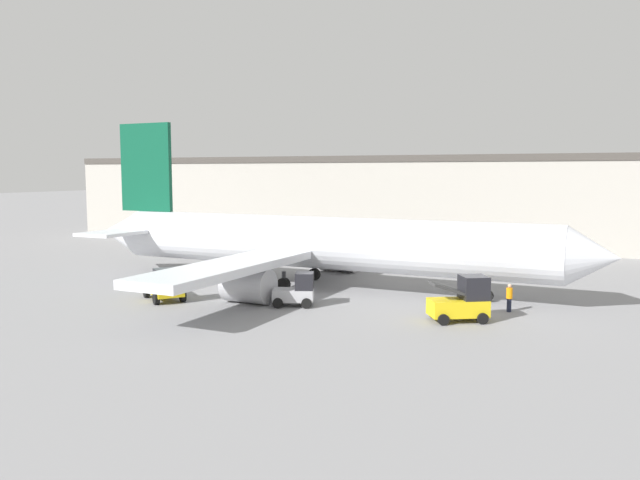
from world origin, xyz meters
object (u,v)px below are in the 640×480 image
ground_crew_worker (509,297)px  pushback_tug (297,291)px  belt_loader_truck (463,301)px  airplane (307,242)px  baggage_tug (165,285)px

ground_crew_worker → pushback_tug: pushback_tug is taller
ground_crew_worker → belt_loader_truck: size_ratio=0.47×
pushback_tug → airplane: bearing=89.1°
airplane → ground_crew_worker: size_ratio=24.06×
airplane → pushback_tug: (2.03, -6.39, -2.21)m
pushback_tug → baggage_tug: bearing=172.3°
baggage_tug → pushback_tug: bearing=50.6°
baggage_tug → belt_loader_truck: size_ratio=1.09×
ground_crew_worker → airplane: bearing=-15.0°
airplane → belt_loader_truck: airplane is taller
airplane → pushback_tug: size_ratio=14.23×
baggage_tug → belt_loader_truck: (18.26, 1.30, 0.13)m
ground_crew_worker → pushback_tug: bearing=12.4°
belt_loader_truck → baggage_tug: bearing=155.4°
ground_crew_worker → belt_loader_truck: 3.94m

